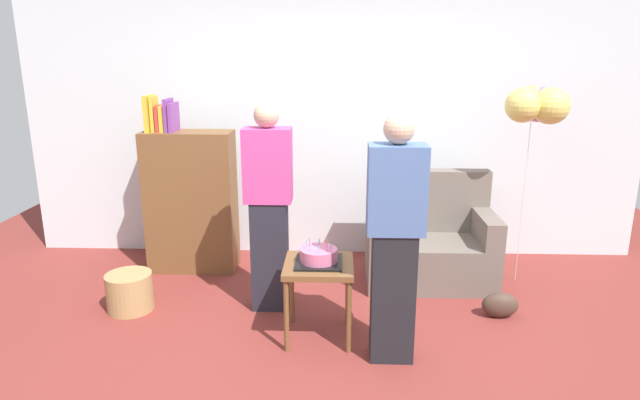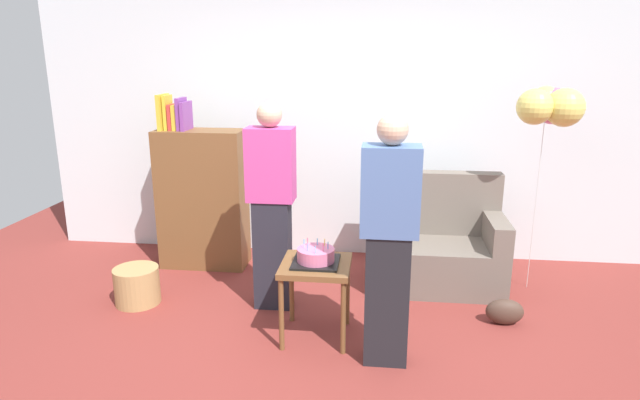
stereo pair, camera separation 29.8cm
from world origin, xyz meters
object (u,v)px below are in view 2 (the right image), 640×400
Objects in this scene: person_blowing_candles at (272,206)px; person_holding_cake at (389,241)px; couch at (437,246)px; bookshelf at (202,197)px; side_table at (316,274)px; handbag at (505,312)px; wicker_basket at (137,286)px; birthday_cake at (316,256)px; balloon_bunch at (551,106)px.

person_blowing_candles is 1.14m from person_holding_cake.
couch is 2.20m from bookshelf.
side_table is (-0.94, -1.06, 0.14)m from couch.
couch is 1.95× the size of side_table.
handbag is (1.38, 0.34, -0.38)m from side_table.
wicker_basket is at bearing -164.12° from couch.
person_holding_cake reaches higher than side_table.
side_table is 1.76× the size of birthday_cake.
person_blowing_candles is (-0.40, 0.46, 0.35)m from side_table.
couch is at bearing -4.82° from bookshelf.
birthday_cake is 0.65m from person_blowing_candles.
side_table is at bearing -49.60° from person_blowing_candles.
bookshelf is at bearing 175.18° from couch.
side_table is 0.33× the size of balloon_bunch.
person_blowing_candles and person_holding_cake have the same top height.
side_table is 2.01× the size of handbag.
person_blowing_candles is at bearing -43.57° from bookshelf.
person_blowing_candles is at bearing 131.18° from birthday_cake.
wicker_basket is at bearing -176.11° from person_blowing_candles.
person_blowing_candles is (0.83, -0.79, 0.16)m from bookshelf.
couch is 1.43m from side_table.
balloon_bunch is (2.16, 0.59, 0.73)m from person_blowing_candles.
person_holding_cake is (1.72, -1.50, 0.16)m from bookshelf.
person_holding_cake is at bearing -39.40° from person_blowing_candles.
person_blowing_candles is at bearing 131.18° from side_table.
bookshelf reaches higher than couch.
couch is 0.67× the size of person_blowing_candles.
bookshelf is 2.87× the size of side_table.
side_table is 1.56× the size of wicker_basket.
bookshelf reaches higher than birthday_cake.
person_blowing_candles reaches higher than side_table.
wicker_basket is at bearing -107.67° from bookshelf.
couch reaches higher than side_table.
person_blowing_candles reaches higher than wicker_basket.
birthday_cake is at bearing 156.32° from side_table.
side_table reaches higher than wicker_basket.
balloon_bunch reaches higher than wicker_basket.
birthday_cake is 1.52m from handbag.
person_holding_cake is 1.30m from handbag.
person_holding_cake is at bearing -108.67° from couch.
balloon_bunch reaches higher than birthday_cake.
handbag is (2.62, -0.90, -0.57)m from bookshelf.
wicker_basket is at bearing -29.27° from person_holding_cake.
person_holding_cake is 1.96m from balloon_bunch.
couch is 3.44× the size of birthday_cake.
side_table is 2.32m from balloon_bunch.
side_table is 1.48m from handbag.
birthday_cake reaches higher than wicker_basket.
bookshelf is 1.75m from birthday_cake.
person_holding_cake is (0.89, -0.71, 0.00)m from person_blowing_candles.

